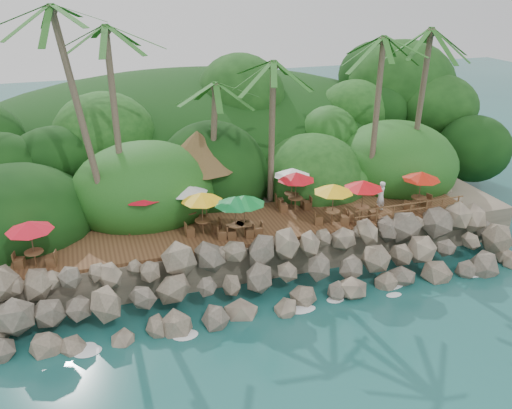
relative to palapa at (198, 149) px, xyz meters
name	(u,v)px	position (x,y,z in m)	size (l,w,h in m)	color
ground	(294,313)	(2.41, -9.89, -5.79)	(140.00, 140.00, 0.00)	#19514F
land_base	(214,183)	(2.41, 6.11, -4.74)	(32.00, 25.20, 2.10)	gray
jungle_hill	(193,166)	(2.41, 13.61, -5.79)	(44.80, 28.00, 15.40)	#143811
seawall	(280,273)	(2.41, -7.89, -4.64)	(29.00, 4.00, 2.30)	gray
terrace	(256,224)	(2.41, -3.89, -3.59)	(26.00, 5.00, 0.20)	brown
jungle_foliage	(218,201)	(2.41, 5.11, -5.79)	(44.00, 16.00, 12.00)	#143811
foam_line	(292,309)	(2.41, -9.59, -5.76)	(25.20, 0.80, 0.06)	white
palms	(255,42)	(3.23, -1.23, 6.19)	(26.67, 7.42, 13.05)	brown
palapa	(198,149)	(0.00, 0.00, 0.00)	(5.07, 5.07, 4.60)	brown
dining_clusters	(271,190)	(3.19, -4.22, -1.47)	(25.85, 5.45, 2.44)	brown
railing	(410,209)	(11.06, -6.24, -2.88)	(7.20, 0.10, 1.00)	brown
waiter	(381,196)	(9.95, -4.73, -2.54)	(0.69, 0.45, 1.89)	silver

